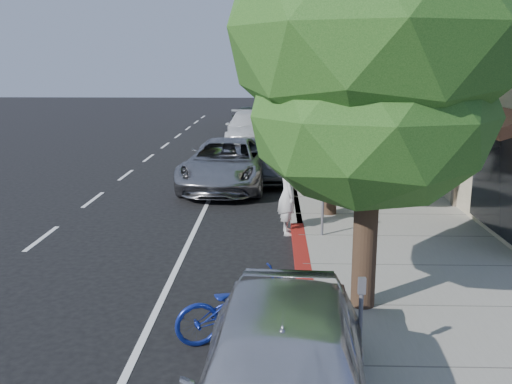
{
  "coord_description": "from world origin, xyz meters",
  "views": [
    {
      "loc": [
        -0.62,
        -11.01,
        4.13
      ],
      "look_at": [
        -1.0,
        1.28,
        1.35
      ],
      "focal_mm": 40.0,
      "sensor_mm": 36.0,
      "label": 1
    }
  ],
  "objects_px": {
    "street_tree_4": "(301,48)",
    "dark_suv_far": "(250,120)",
    "white_pickup": "(249,129)",
    "silver_suv": "(227,164)",
    "street_tree_0": "(374,37)",
    "street_tree_3": "(307,46)",
    "street_tree_1": "(333,53)",
    "street_tree_5": "(297,63)",
    "cyclist": "(288,194)",
    "street_tree_2": "(317,44)",
    "dark_sedan": "(262,161)",
    "near_car_a": "(283,378)",
    "pedestrian": "(346,158)",
    "bicycle": "(241,307)"
  },
  "relations": [
    {
      "from": "street_tree_4",
      "to": "dark_suv_far",
      "type": "relative_size",
      "value": 1.57
    },
    {
      "from": "white_pickup",
      "to": "silver_suv",
      "type": "bearing_deg",
      "value": -94.22
    },
    {
      "from": "street_tree_0",
      "to": "street_tree_3",
      "type": "height_order",
      "value": "street_tree_3"
    },
    {
      "from": "street_tree_1",
      "to": "street_tree_0",
      "type": "bearing_deg",
      "value": -90.0
    },
    {
      "from": "street_tree_5",
      "to": "silver_suv",
      "type": "xyz_separation_m",
      "value": [
        -3.1,
        -20.0,
        -3.31
      ]
    },
    {
      "from": "cyclist",
      "to": "street_tree_2",
      "type": "bearing_deg",
      "value": -14.48
    },
    {
      "from": "dark_sedan",
      "to": "near_car_a",
      "type": "xyz_separation_m",
      "value": [
        0.54,
        -14.71,
        0.12
      ]
    },
    {
      "from": "cyclist",
      "to": "dark_sedan",
      "type": "bearing_deg",
      "value": 1.16
    },
    {
      "from": "white_pickup",
      "to": "pedestrian",
      "type": "height_order",
      "value": "pedestrian"
    },
    {
      "from": "street_tree_0",
      "to": "street_tree_2",
      "type": "height_order",
      "value": "street_tree_2"
    },
    {
      "from": "street_tree_2",
      "to": "near_car_a",
      "type": "relative_size",
      "value": 1.53
    },
    {
      "from": "street_tree_4",
      "to": "silver_suv",
      "type": "relative_size",
      "value": 1.33
    },
    {
      "from": "street_tree_1",
      "to": "silver_suv",
      "type": "distance_m",
      "value": 6.2
    },
    {
      "from": "street_tree_2",
      "to": "pedestrian",
      "type": "xyz_separation_m",
      "value": [
        1.0,
        -1.54,
        -3.86
      ]
    },
    {
      "from": "near_car_a",
      "to": "bicycle",
      "type": "bearing_deg",
      "value": 106.52
    },
    {
      "from": "street_tree_5",
      "to": "white_pickup",
      "type": "distance_m",
      "value": 10.82
    },
    {
      "from": "silver_suv",
      "to": "dark_sedan",
      "type": "height_order",
      "value": "silver_suv"
    },
    {
      "from": "street_tree_2",
      "to": "silver_suv",
      "type": "xyz_separation_m",
      "value": [
        -3.1,
        -2.0,
        -3.98
      ]
    },
    {
      "from": "white_pickup",
      "to": "street_tree_4",
      "type": "bearing_deg",
      "value": 52.73
    },
    {
      "from": "street_tree_5",
      "to": "dark_suv_far",
      "type": "height_order",
      "value": "street_tree_5"
    },
    {
      "from": "cyclist",
      "to": "bicycle",
      "type": "height_order",
      "value": "cyclist"
    },
    {
      "from": "street_tree_3",
      "to": "pedestrian",
      "type": "xyz_separation_m",
      "value": [
        1.0,
        -7.54,
        -3.96
      ]
    },
    {
      "from": "street_tree_0",
      "to": "dark_suv_far",
      "type": "xyz_separation_m",
      "value": [
        -2.96,
        25.23,
        -3.68
      ]
    },
    {
      "from": "street_tree_4",
      "to": "bicycle",
      "type": "bearing_deg",
      "value": -94.56
    },
    {
      "from": "street_tree_4",
      "to": "bicycle",
      "type": "distance_m",
      "value": 25.47
    },
    {
      "from": "near_car_a",
      "to": "street_tree_3",
      "type": "bearing_deg",
      "value": 89.46
    },
    {
      "from": "street_tree_2",
      "to": "street_tree_0",
      "type": "bearing_deg",
      "value": -90.0
    },
    {
      "from": "street_tree_1",
      "to": "street_tree_2",
      "type": "xyz_separation_m",
      "value": [
        0.0,
        6.0,
        0.39
      ]
    },
    {
      "from": "cyclist",
      "to": "street_tree_1",
      "type": "bearing_deg",
      "value": -45.36
    },
    {
      "from": "cyclist",
      "to": "bicycle",
      "type": "relative_size",
      "value": 1.0
    },
    {
      "from": "street_tree_0",
      "to": "dark_suv_far",
      "type": "height_order",
      "value": "street_tree_0"
    },
    {
      "from": "dark_sedan",
      "to": "street_tree_3",
      "type": "bearing_deg",
      "value": 70.35
    },
    {
      "from": "street_tree_5",
      "to": "dark_suv_far",
      "type": "xyz_separation_m",
      "value": [
        -2.96,
        -4.77,
        -3.28
      ]
    },
    {
      "from": "street_tree_2",
      "to": "cyclist",
      "type": "bearing_deg",
      "value": -98.89
    },
    {
      "from": "dark_suv_far",
      "to": "street_tree_3",
      "type": "bearing_deg",
      "value": -64.72
    },
    {
      "from": "dark_suv_far",
      "to": "street_tree_0",
      "type": "bearing_deg",
      "value": -80.27
    },
    {
      "from": "street_tree_1",
      "to": "street_tree_5",
      "type": "xyz_separation_m",
      "value": [
        -0.0,
        24.0,
        -0.28
      ]
    },
    {
      "from": "pedestrian",
      "to": "dark_suv_far",
      "type": "bearing_deg",
      "value": -118.06
    },
    {
      "from": "street_tree_4",
      "to": "cyclist",
      "type": "height_order",
      "value": "street_tree_4"
    },
    {
      "from": "street_tree_4",
      "to": "bicycle",
      "type": "xyz_separation_m",
      "value": [
        -1.99,
        -25.0,
        -4.42
      ]
    },
    {
      "from": "bicycle",
      "to": "dark_sedan",
      "type": "relative_size",
      "value": 0.47
    },
    {
      "from": "dark_sedan",
      "to": "street_tree_2",
      "type": "bearing_deg",
      "value": 18.36
    },
    {
      "from": "bicycle",
      "to": "street_tree_4",
      "type": "bearing_deg",
      "value": -24.28
    },
    {
      "from": "street_tree_4",
      "to": "cyclist",
      "type": "relative_size",
      "value": 3.83
    },
    {
      "from": "street_tree_5",
      "to": "street_tree_0",
      "type": "bearing_deg",
      "value": -90.0
    },
    {
      "from": "street_tree_1",
      "to": "dark_suv_far",
      "type": "distance_m",
      "value": 19.78
    },
    {
      "from": "street_tree_5",
      "to": "cyclist",
      "type": "height_order",
      "value": "street_tree_5"
    },
    {
      "from": "street_tree_3",
      "to": "silver_suv",
      "type": "xyz_separation_m",
      "value": [
        -3.1,
        -8.0,
        -4.08
      ]
    },
    {
      "from": "street_tree_1",
      "to": "dark_sedan",
      "type": "relative_size",
      "value": 1.62
    },
    {
      "from": "street_tree_3",
      "to": "cyclist",
      "type": "height_order",
      "value": "street_tree_3"
    }
  ]
}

